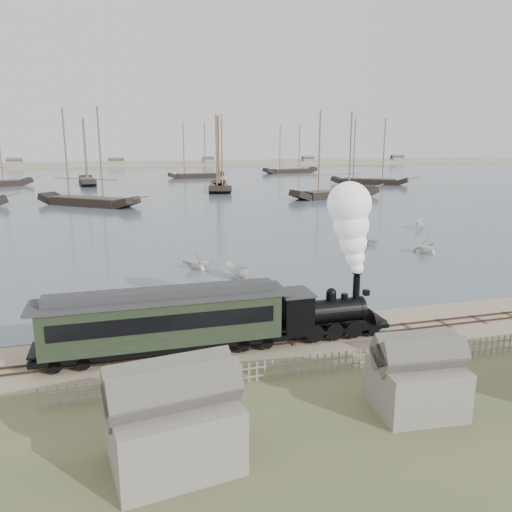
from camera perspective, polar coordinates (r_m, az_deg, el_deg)
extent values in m
plane|color=tan|center=(36.06, 4.37, -8.30)|extent=(600.00, 600.00, 0.00)
cube|color=#465464|center=(202.26, -12.60, 8.95)|extent=(600.00, 336.00, 0.06)
cube|color=#3D2A21|center=(33.86, 5.85, -9.60)|extent=(120.00, 0.08, 0.12)
cube|color=#3D2A21|center=(34.72, 5.23, -9.00)|extent=(120.00, 0.08, 0.12)
cube|color=#3C3026|center=(34.31, 5.53, -9.41)|extent=(120.00, 1.80, 0.06)
cube|color=tan|center=(282.05, -13.61, 9.94)|extent=(500.00, 20.00, 1.80)
cube|color=black|center=(34.82, 8.80, -7.88)|extent=(7.37, 2.17, 0.27)
cylinder|color=black|center=(34.28, 8.20, -6.27)|extent=(4.55, 1.63, 1.63)
cube|color=black|center=(33.35, 4.44, -6.33)|extent=(1.95, 2.38, 2.49)
cube|color=#313133|center=(32.95, 4.48, -4.19)|extent=(2.17, 2.60, 0.13)
cylinder|color=black|center=(34.70, 11.39, -3.62)|extent=(0.48, 0.48, 1.73)
sphere|color=black|center=(33.98, 8.60, -4.21)|extent=(0.69, 0.69, 0.69)
cone|color=black|center=(36.38, 13.81, -7.37)|extent=(1.52, 2.17, 2.17)
cube|color=black|center=(35.15, 12.47, -4.10)|extent=(0.38, 0.38, 0.38)
cube|color=black|center=(32.04, -10.39, -9.80)|extent=(15.50, 2.55, 0.39)
cube|color=black|center=(31.48, -10.50, -7.20)|extent=(14.39, 2.77, 2.77)
cube|color=black|center=(30.07, -10.26, -7.60)|extent=(13.29, 0.06, 1.00)
cube|color=black|center=(32.72, -10.76, -5.92)|extent=(13.29, 0.06, 1.00)
cube|color=#313133|center=(31.02, -10.61, -4.70)|extent=(15.50, 2.99, 0.20)
cube|color=#313133|center=(30.93, -10.64, -4.11)|extent=(13.84, 1.33, 0.50)
imported|color=silver|center=(34.90, -18.83, -9.07)|extent=(3.61, 4.26, 0.75)
imported|color=silver|center=(52.45, -6.56, -0.48)|extent=(2.89, 3.35, 1.76)
imported|color=silver|center=(48.48, -2.18, -1.76)|extent=(3.77, 2.21, 1.37)
imported|color=silver|center=(65.76, 11.98, 1.66)|extent=(4.54, 5.14, 0.88)
imported|color=silver|center=(62.79, 18.87, 1.16)|extent=(4.07, 4.34, 1.83)
imported|color=silver|center=(80.57, 18.28, 3.49)|extent=(3.13, 3.42, 1.30)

